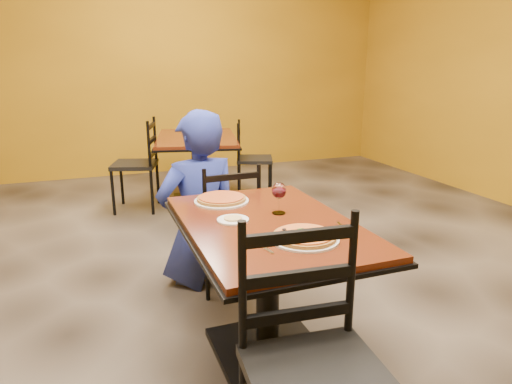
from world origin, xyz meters
name	(u,v)px	position (x,y,z in m)	size (l,w,h in m)	color
floor	(238,307)	(0.00, 0.00, 0.00)	(7.00, 8.00, 0.01)	black
wall_back	(144,64)	(0.00, 4.00, 1.50)	(7.00, 0.01, 3.00)	#B17E13
table_main	(268,257)	(0.00, -0.50, 0.56)	(0.83, 1.23, 0.75)	#55180D
table_second	(197,154)	(0.30, 2.33, 0.56)	(1.12, 1.43, 0.75)	#55180D
chair_main_near	(319,380)	(-0.17, -1.36, 0.50)	(0.46, 0.46, 1.01)	black
chair_main_far	(224,224)	(0.02, 0.35, 0.44)	(0.40, 0.40, 0.89)	black
chair_second_left	(135,165)	(-0.38, 2.33, 0.48)	(0.44, 0.44, 0.97)	black
chair_second_right	(255,160)	(0.97, 2.33, 0.44)	(0.40, 0.40, 0.88)	black
diner	(199,198)	(-0.12, 0.49, 0.61)	(0.61, 0.40, 1.22)	navy
plate_main	(304,239)	(0.06, -0.78, 0.76)	(0.31, 0.31, 0.01)	white
pizza_main	(305,235)	(0.06, -0.78, 0.77)	(0.28, 0.28, 0.02)	maroon
plate_far	(222,201)	(-0.12, -0.09, 0.76)	(0.31, 0.31, 0.01)	white
pizza_far	(221,198)	(-0.12, -0.09, 0.77)	(0.28, 0.28, 0.02)	orange
side_plate	(233,220)	(-0.16, -0.43, 0.76)	(0.16, 0.16, 0.01)	white
dip	(233,218)	(-0.16, -0.43, 0.76)	(0.09, 0.09, 0.01)	tan
wine_glass	(279,197)	(0.10, -0.40, 0.84)	(0.08, 0.08, 0.18)	white
fork	(261,246)	(-0.15, -0.78, 0.75)	(0.01, 0.19, 0.00)	silver
knife	(345,229)	(0.30, -0.73, 0.75)	(0.01, 0.21, 0.00)	silver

